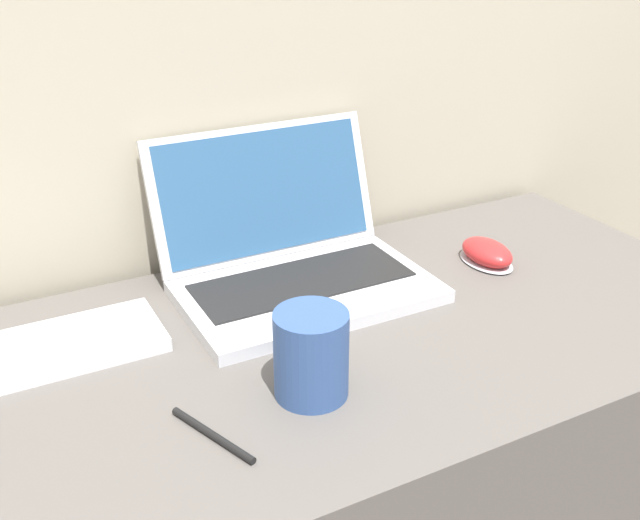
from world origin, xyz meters
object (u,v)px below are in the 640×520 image
Objects in this scene: drink_cup at (311,353)px; computer_mouse at (487,253)px; pen at (212,435)px; laptop at (292,255)px; external_keyboard at (1,362)px.

computer_mouse is at bearing 24.02° from drink_cup.
pen is at bearing -159.22° from computer_mouse.
computer_mouse is 0.61m from pen.
laptop is at bearing 68.65° from drink_cup.
laptop is 0.45m from external_keyboard.
computer_mouse is 0.85× the size of pen.
drink_cup is at bearing -35.55° from external_keyboard.
pen is at bearing -170.13° from drink_cup.
external_keyboard is 0.33m from pen.
laptop is 3.38× the size of drink_cup.
laptop reaches higher than drink_cup.
external_keyboard is at bearing -174.88° from laptop.
laptop is 0.34m from computer_mouse.
computer_mouse is (0.32, -0.09, -0.03)m from laptop.
external_keyboard is (-0.34, 0.24, -0.05)m from drink_cup.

